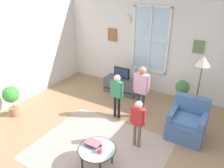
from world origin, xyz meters
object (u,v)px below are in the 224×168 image
Objects in this scene: person_green_shirt at (117,91)px; armchair at (187,123)px; tv_stand at (121,86)px; remote_near_cup at (94,146)px; television at (122,73)px; potted_plant_corner at (11,97)px; floor_lamp at (202,68)px; coffee_table at (97,150)px; book_stack at (93,143)px; person_pink_shirt at (141,87)px; remote_near_books at (98,147)px; person_red_shirt at (138,119)px; cup at (100,151)px; potted_plant_by_window at (182,92)px.

armchair is at bearing 4.82° from person_green_shirt.
tv_stand is 3.00m from remote_near_cup.
television is 0.62× the size of potted_plant_corner.
floor_lamp is (4.02, 2.01, 0.90)m from potted_plant_corner.
potted_plant_corner reaches higher than coffee_table.
television is at bearing 54.76° from potted_plant_corner.
coffee_table is 2.55× the size of book_stack.
coffee_table is 0.88× the size of potted_plant_corner.
person_green_shirt is (-0.50, -0.29, -0.13)m from person_pink_shirt.
person_pink_shirt is (-0.00, 1.86, 0.44)m from remote_near_books.
coffee_table is 1.01m from person_red_shirt.
armchair is (2.23, -1.10, -0.33)m from television.
person_pink_shirt is at bearing 92.95° from cup.
remote_near_books is at bearing -69.66° from tv_stand.
person_green_shirt reaches higher than remote_near_cup.
remote_near_cup is at bearing -126.28° from armchair.
remote_near_books is 0.17× the size of potted_plant_corner.
potted_plant_corner is (-2.82, 0.31, 0.10)m from remote_near_books.
book_stack is 0.24m from cup.
television is 2.97m from book_stack.
remote_near_books and remote_near_cup have the same top height.
person_green_shirt is (-1.69, -0.14, 0.40)m from armchair.
book_stack is (-1.31, -1.71, 0.12)m from armchair.
television is 0.43× the size of person_green_shirt.
cup is 1.00m from person_red_shirt.
tv_stand is 0.61× the size of floor_lamp.
person_red_shirt is (0.29, 0.93, 0.22)m from cup.
person_pink_shirt is (0.00, 1.91, 0.48)m from coffee_table.
person_pink_shirt is 1.18× the size of person_green_shirt.
remote_near_books is 0.08× the size of floor_lamp.
television is at bearing 113.55° from person_green_shirt.
remote_near_books is at bearing -1.49° from book_stack.
potted_plant_corner is (-1.77, -2.51, 0.28)m from tv_stand.
television reaches higher than tv_stand.
cup is 0.08× the size of person_red_shirt.
remote_near_cup is 2.76m from potted_plant_corner.
tv_stand reaches higher than remote_near_books.
floor_lamp is at bearing 20.50° from person_pink_shirt.
remote_near_books is 0.13× the size of person_red_shirt.
potted_plant_by_window is at bearing 55.53° from person_pink_shirt.
person_pink_shirt reaches higher than remote_near_books.
remote_near_cup is at bearing -71.20° from tv_stand.
cup is 0.12× the size of potted_plant_by_window.
television is 3.00m from remote_near_cup.
remote_near_cup is at bearing -71.18° from television.
book_stack is 2.71m from potted_plant_corner.
remote_near_cup is 0.18× the size of potted_plant_by_window.
armchair reaches higher than remote_near_cup.
potted_plant_by_window is 4.42m from potted_plant_corner.
floor_lamp is at bearing 26.54° from potted_plant_corner.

